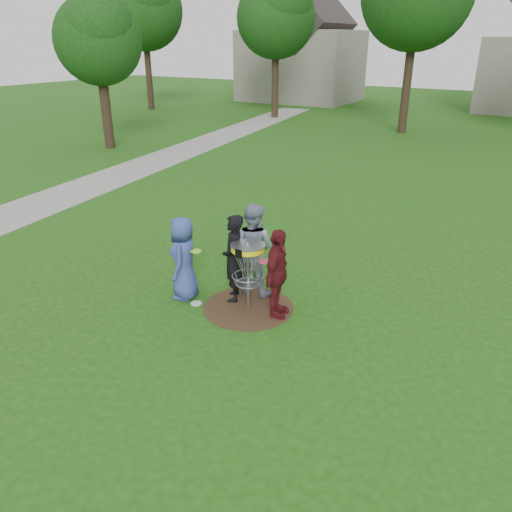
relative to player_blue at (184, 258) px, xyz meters
The scene contains 11 objects.
ground 1.62m from the player_blue, 10.37° to the left, with size 100.00×100.00×0.00m, color #19470F.
dirt_patch 1.62m from the player_blue, 10.37° to the left, with size 1.80×1.80×0.01m, color #47331E.
concrete_path 11.98m from the player_blue, 136.35° to the left, with size 2.20×40.00×0.02m, color #9E9E99.
player_blue is the anchor object (origin of this frame).
player_black 1.00m from the player_blue, 25.09° to the left, with size 0.65×0.43×1.79m, color black.
player_grey 1.40m from the player_blue, 40.32° to the left, with size 0.94×0.73×1.93m, color gray.
player_maroon 1.99m from the player_blue, ahead, with size 1.02×0.43×1.75m, color #551318.
disc_on_grass 0.94m from the player_blue, 22.71° to the right, with size 0.22×0.22×0.02m, color silver.
disc_golf_basket 1.39m from the player_blue, 10.34° to the left, with size 0.66×0.67×1.38m.
held_discs 1.15m from the player_blue, 16.57° to the left, with size 1.64×0.82×0.15m.
tree_row 21.67m from the player_blue, 85.09° to the left, with size 51.20×17.42×9.90m.
Camera 1 is at (4.53, -7.34, 4.88)m, focal length 35.00 mm.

